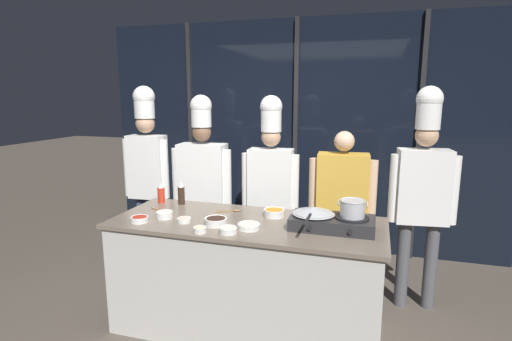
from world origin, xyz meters
TOP-DOWN VIEW (x-y plane):
  - ground_plane at (0.00, 0.00)m, footprint 24.00×24.00m
  - window_wall_back at (0.00, 1.91)m, footprint 4.79×0.09m
  - demo_counter at (0.00, 0.00)m, footprint 2.08×0.83m
  - portable_stove at (0.65, 0.01)m, footprint 0.60×0.32m
  - frying_pan at (0.51, 0.01)m, footprint 0.31×0.53m
  - stock_pot at (0.78, 0.01)m, footprint 0.20×0.18m
  - squeeze_bottle_soy at (-0.70, 0.30)m, footprint 0.06×0.06m
  - squeeze_bottle_chili at (-0.90, 0.29)m, footprint 0.06×0.06m
  - prep_bowl_bean_sprouts at (-0.04, -0.29)m, footprint 0.13×0.13m
  - prep_bowl_chicken at (-0.45, -0.16)m, footprint 0.11×0.11m
  - prep_bowl_soy_glaze at (-0.19, -0.15)m, footprint 0.17×0.17m
  - prep_bowl_garlic at (-0.64, -0.11)m, footprint 0.13×0.13m
  - prep_bowl_chili_flakes at (-0.77, -0.25)m, footprint 0.14×0.14m
  - prep_bowl_carrots at (0.17, 0.18)m, footprint 0.17×0.17m
  - prep_bowl_noodles at (-0.23, -0.33)m, footprint 0.10×0.10m
  - prep_bowl_onion at (0.07, -0.16)m, footprint 0.17×0.17m
  - serving_spoon_slotted at (-0.19, 0.21)m, footprint 0.20×0.11m
  - serving_spoon_solid at (-0.72, 0.03)m, footprint 0.24×0.12m
  - chef_head at (-1.31, 0.73)m, footprint 0.49×0.21m
  - chef_sous at (-0.69, 0.72)m, footprint 0.60×0.27m
  - chef_line at (-0.01, 0.74)m, footprint 0.54×0.24m
  - person_guest at (0.65, 0.73)m, footprint 0.58×0.26m
  - chef_pastry at (1.31, 0.74)m, footprint 0.55×0.27m

SIDE VIEW (x-z plane):
  - ground_plane at x=0.00m, z-range 0.00..0.00m
  - demo_counter at x=0.00m, z-range 0.00..0.89m
  - serving_spoon_slotted at x=-0.19m, z-range 0.89..0.90m
  - serving_spoon_solid at x=-0.72m, z-range 0.89..0.90m
  - prep_bowl_chicken at x=-0.45m, z-range 0.89..0.93m
  - prep_bowl_noodles at x=-0.23m, z-range 0.89..0.93m
  - prep_bowl_onion at x=0.07m, z-range 0.89..0.93m
  - prep_bowl_bean_sprouts at x=-0.04m, z-range 0.89..0.94m
  - prep_bowl_chili_flakes at x=-0.77m, z-range 0.89..0.94m
  - person_guest at x=0.65m, z-range 0.15..1.69m
  - prep_bowl_garlic at x=-0.64m, z-range 0.89..0.95m
  - prep_bowl_soy_glaze at x=-0.19m, z-range 0.89..0.95m
  - prep_bowl_carrots at x=0.17m, z-range 0.89..0.95m
  - portable_stove at x=0.65m, z-range 0.89..0.99m
  - squeeze_bottle_chili at x=-0.90m, z-range 0.88..1.06m
  - squeeze_bottle_soy at x=-0.70m, z-range 0.88..1.08m
  - frying_pan at x=0.51m, z-range 0.99..1.04m
  - chef_sous at x=-0.69m, z-range 0.13..1.97m
  - stock_pot at x=0.78m, z-range 0.99..1.12m
  - chef_line at x=-0.01m, z-range 0.14..1.98m
  - chef_pastry at x=1.31m, z-range 0.15..2.06m
  - chef_head at x=-1.31m, z-range 0.20..2.12m
  - window_wall_back at x=0.00m, z-range 0.00..2.70m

